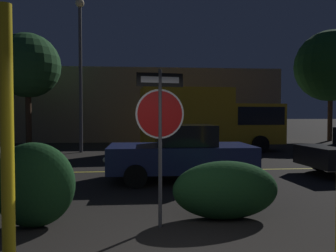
{
  "coord_description": "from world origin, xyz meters",
  "views": [
    {
      "loc": [
        -0.46,
        -3.6,
        1.85
      ],
      "look_at": [
        0.25,
        4.43,
        1.57
      ],
      "focal_mm": 35.0,
      "sensor_mm": 36.0,
      "label": 1
    }
  ],
  "objects": [
    {
      "name": "tree_0",
      "position": [
        -6.59,
        15.22,
        4.55
      ],
      "size": [
        3.55,
        3.55,
        6.35
      ],
      "color": "#422D1E",
      "rests_on": "ground_plane"
    },
    {
      "name": "road_center_stripe",
      "position": [
        0.0,
        7.08,
        0.0
      ],
      "size": [
        34.54,
        0.12,
        0.01
      ],
      "primitive_type": "cube",
      "color": "gold",
      "rests_on": "ground_plane"
    },
    {
      "name": "yellow_pole_left",
      "position": [
        -1.86,
        0.0,
        1.51
      ],
      "size": [
        0.14,
        0.14,
        3.01
      ],
      "primitive_type": "cylinder",
      "color": "yellow",
      "rests_on": "ground_plane"
    },
    {
      "name": "building_backdrop",
      "position": [
        -2.58,
        19.86,
        2.51
      ],
      "size": [
        23.86,
        3.05,
        5.02
      ],
      "primitive_type": "cube",
      "color": "#7A6B5B",
      "rests_on": "ground_plane"
    },
    {
      "name": "tree_1",
      "position": [
        13.02,
        18.44,
        5.27
      ],
      "size": [
        4.97,
        4.97,
        7.77
      ],
      "color": "#422D1E",
      "rests_on": "ground_plane"
    },
    {
      "name": "hedge_bush_2",
      "position": [
        1.06,
        2.04,
        0.52
      ],
      "size": [
        1.89,
        0.77,
        1.03
      ],
      "primitive_type": "ellipsoid",
      "color": "#19421E",
      "rests_on": "ground_plane"
    },
    {
      "name": "street_lamp",
      "position": [
        -3.3,
        12.74,
        4.64
      ],
      "size": [
        0.43,
        0.43,
        7.47
      ],
      "color": "#4C4C51",
      "rests_on": "ground_plane"
    },
    {
      "name": "passing_car_2",
      "position": [
        0.72,
        5.54,
        0.77
      ],
      "size": [
        4.11,
        2.1,
        1.56
      ],
      "rotation": [
        0.0,
        0.0,
        1.56
      ],
      "color": "navy",
      "rests_on": "ground_plane"
    },
    {
      "name": "delivery_truck",
      "position": [
        3.15,
        12.55,
        1.65
      ],
      "size": [
        7.16,
        2.72,
        3.15
      ],
      "rotation": [
        0.0,
        0.0,
        -1.49
      ],
      "color": "gold",
      "rests_on": "ground_plane"
    },
    {
      "name": "stop_sign",
      "position": [
        -0.12,
        1.72,
        1.8
      ],
      "size": [
        0.8,
        0.14,
        2.59
      ],
      "rotation": [
        0.0,
        0.0,
        0.16
      ],
      "color": "#4C4C51",
      "rests_on": "ground_plane"
    },
    {
      "name": "hedge_bush_1",
      "position": [
        -2.19,
        1.9,
        0.7
      ],
      "size": [
        1.34,
        0.76,
        1.4
      ],
      "primitive_type": "ellipsoid",
      "color": "#19421E",
      "rests_on": "ground_plane"
    }
  ]
}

